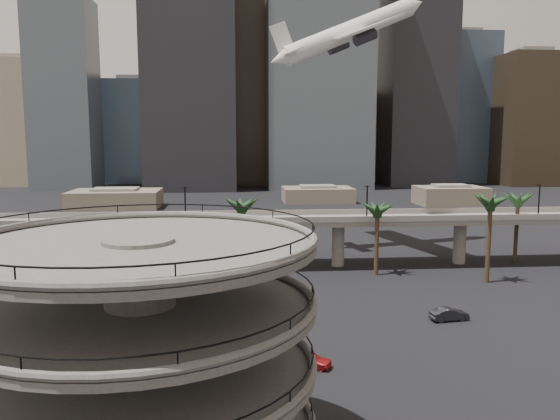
{
  "coord_description": "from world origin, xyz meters",
  "views": [
    {
      "loc": [
        -7.07,
        -37.66,
        22.48
      ],
      "look_at": [
        -1.51,
        28.0,
        13.64
      ],
      "focal_mm": 35.0,
      "sensor_mm": 36.0,
      "label": 1
    }
  ],
  "objects": [
    {
      "name": "parking_ramp",
      "position": [
        -13.0,
        -4.0,
        9.84
      ],
      "size": [
        22.2,
        22.2,
        17.35
      ],
      "color": "#52504D",
      "rests_on": "ground"
    },
    {
      "name": "overpass",
      "position": [
        0.0,
        55.0,
        7.34
      ],
      "size": [
        130.0,
        9.3,
        14.7
      ],
      "color": "#68635D",
      "rests_on": "ground"
    },
    {
      "name": "palm_trees",
      "position": [
        21.48,
        47.47,
        11.3
      ],
      "size": [
        54.4,
        18.4,
        14.0
      ],
      "color": "#422C1C",
      "rests_on": "ground"
    },
    {
      "name": "low_buildings",
      "position": [
        6.89,
        142.3,
        2.86
      ],
      "size": [
        135.0,
        27.5,
        6.8
      ],
      "color": "brown",
      "rests_on": "ground"
    },
    {
      "name": "skyline",
      "position": [
        15.11,
        217.08,
        46.56
      ],
      "size": [
        269.0,
        86.0,
        127.26
      ],
      "color": "gray",
      "rests_on": "ground"
    },
    {
      "name": "airborne_jet",
      "position": [
        15.62,
        70.52,
        42.73
      ],
      "size": [
        33.77,
        31.37,
        16.8
      ],
      "rotation": [
        0.0,
        -0.39,
        0.27
      ],
      "color": "silver",
      "rests_on": "ground"
    },
    {
      "name": "car_a",
      "position": [
        0.1,
        13.18,
        0.77
      ],
      "size": [
        4.83,
        3.56,
        1.53
      ],
      "primitive_type": "imported",
      "rotation": [
        0.0,
        0.0,
        1.13
      ],
      "color": "#A11719",
      "rests_on": "ground"
    },
    {
      "name": "car_b",
      "position": [
        19.21,
        25.25,
        0.79
      ],
      "size": [
        4.96,
        2.3,
        1.57
      ],
      "primitive_type": "imported",
      "rotation": [
        0.0,
        0.0,
        1.71
      ],
      "color": "black",
      "rests_on": "ground"
    }
  ]
}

